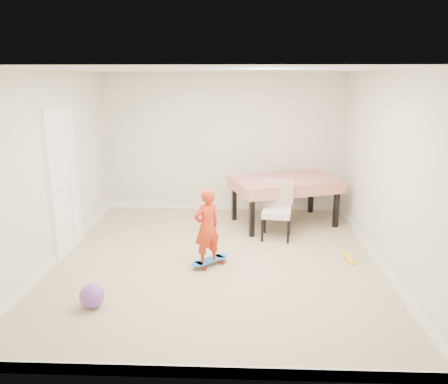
{
  "coord_description": "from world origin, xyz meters",
  "views": [
    {
      "loc": [
        0.33,
        -5.71,
        2.52
      ],
      "look_at": [
        0.1,
        0.2,
        0.95
      ],
      "focal_mm": 35.0,
      "sensor_mm": 36.0,
      "label": 1
    }
  ],
  "objects_px": {
    "balloon": "(92,296)",
    "skateboard": "(210,262)",
    "dining_table": "(284,201)",
    "child": "(207,230)",
    "dining_chair": "(277,211)"
  },
  "relations": [
    {
      "from": "balloon",
      "to": "skateboard",
      "type": "bearing_deg",
      "value": 43.51
    },
    {
      "from": "dining_table",
      "to": "balloon",
      "type": "height_order",
      "value": "dining_table"
    },
    {
      "from": "skateboard",
      "to": "balloon",
      "type": "relative_size",
      "value": 2.1
    },
    {
      "from": "child",
      "to": "dining_chair",
      "type": "bearing_deg",
      "value": -169.43
    },
    {
      "from": "child",
      "to": "balloon",
      "type": "bearing_deg",
      "value": 6.02
    },
    {
      "from": "dining_table",
      "to": "child",
      "type": "height_order",
      "value": "child"
    },
    {
      "from": "skateboard",
      "to": "balloon",
      "type": "xyz_separation_m",
      "value": [
        -1.24,
        -1.18,
        0.1
      ]
    },
    {
      "from": "dining_table",
      "to": "balloon",
      "type": "relative_size",
      "value": 6.21
    },
    {
      "from": "skateboard",
      "to": "child",
      "type": "xyz_separation_m",
      "value": [
        -0.03,
        -0.03,
        0.49
      ]
    },
    {
      "from": "child",
      "to": "balloon",
      "type": "distance_m",
      "value": 1.71
    },
    {
      "from": "skateboard",
      "to": "child",
      "type": "distance_m",
      "value": 0.49
    },
    {
      "from": "dining_table",
      "to": "balloon",
      "type": "bearing_deg",
      "value": -148.29
    },
    {
      "from": "dining_table",
      "to": "dining_chair",
      "type": "distance_m",
      "value": 0.76
    },
    {
      "from": "skateboard",
      "to": "balloon",
      "type": "bearing_deg",
      "value": -179.09
    },
    {
      "from": "dining_chair",
      "to": "child",
      "type": "distance_m",
      "value": 1.53
    }
  ]
}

